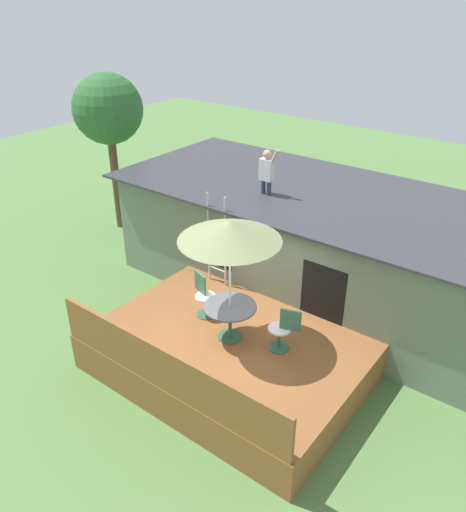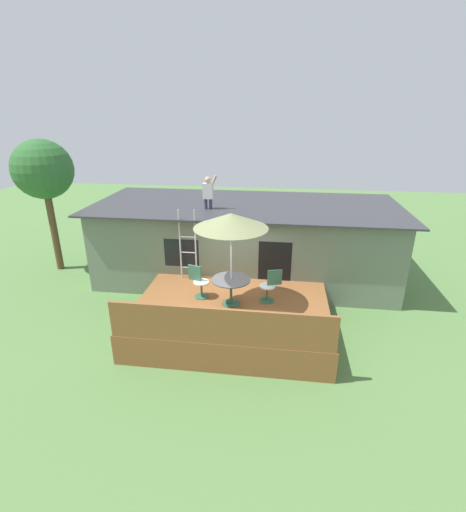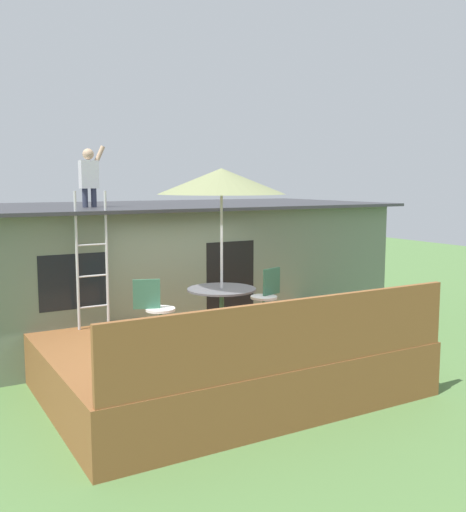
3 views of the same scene
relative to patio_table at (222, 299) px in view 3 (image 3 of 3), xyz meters
name	(u,v)px [view 3 (image 3 of 3)]	position (x,y,z in m)	size (l,w,h in m)	color
ground_plane	(220,385)	(0.02, 0.08, -1.39)	(40.00, 40.00, 0.00)	#567F42
house	(136,270)	(0.02, 3.68, -0.04)	(10.50, 4.50, 2.68)	slate
deck	(220,360)	(0.02, 0.08, -0.99)	(5.21, 3.97, 0.80)	brown
deck_railing	(295,335)	(0.02, -1.86, -0.14)	(5.11, 0.08, 0.90)	brown
patio_table	(222,299)	(0.00, 0.00, 0.00)	(1.04, 1.04, 0.74)	#33664C
patio_umbrella	(221,181)	(0.00, 0.00, 1.76)	(1.90, 1.90, 2.54)	silver
step_ladder	(92,260)	(-1.53, 1.50, 0.51)	(0.52, 0.04, 2.20)	silver
person_figure	(89,173)	(-1.13, 2.87, 1.91)	(0.47, 0.20, 1.11)	#33384C
patio_chair_left	(156,310)	(-0.94, 0.32, -0.13)	(0.61, 0.44, 0.92)	#33664C
patio_chair_right	(267,297)	(1.02, 0.32, -0.13)	(0.61, 0.44, 0.92)	#33664C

